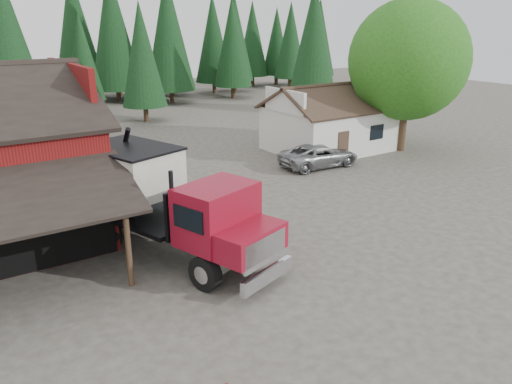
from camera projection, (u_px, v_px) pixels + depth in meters
ground at (296, 267)px, 18.61m from camera, size 120.00×120.00×0.00m
farmhouse at (330, 126)px, 35.08m from camera, size 8.60×6.42×4.65m
deciduous_tree at (408, 65)px, 33.39m from camera, size 8.00×8.00×10.20m
conifer_backdrop at (48, 109)px, 51.77m from camera, size 76.00×16.00×16.00m
near_pine_b at (142, 54)px, 43.49m from camera, size 3.96×3.96×10.40m
near_pine_c at (314, 40)px, 48.32m from camera, size 4.84×4.84×12.40m
near_pine_d at (6, 37)px, 40.96m from camera, size 5.28×5.28×13.40m
feed_truck at (162, 199)px, 19.27m from camera, size 5.78×10.63×4.65m
silver_car at (319, 155)px, 31.22m from camera, size 5.31×2.71×1.44m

